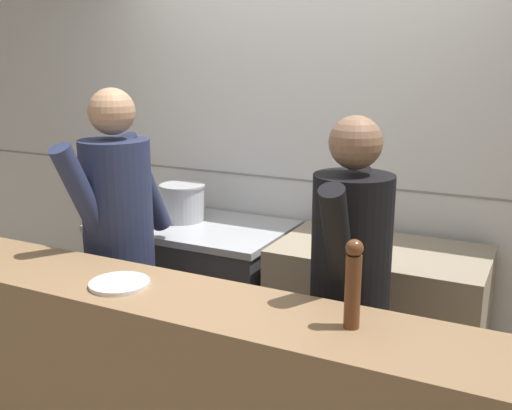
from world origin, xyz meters
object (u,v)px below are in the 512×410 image
mixing_bowl_steel (344,229)px  chef_sous (350,288)px  plated_dish_main (120,284)px  oven_range (195,292)px  chef_head_cook (119,240)px  pepper_mill (353,282)px  stock_pot (183,201)px

mixing_bowl_steel → chef_sous: chef_sous is taller
mixing_bowl_steel → plated_dish_main: (-0.54, -1.24, 0.02)m
mixing_bowl_steel → plated_dish_main: size_ratio=1.13×
oven_range → mixing_bowl_steel: bearing=4.6°
chef_sous → chef_head_cook: bearing=178.1°
pepper_mill → chef_sous: (-0.16, 0.46, -0.22)m
stock_pot → chef_head_cook: bearing=-84.4°
mixing_bowl_steel → stock_pot: bearing=-177.9°
oven_range → stock_pot: size_ratio=4.12×
pepper_mill → chef_sous: size_ratio=0.19×
pepper_mill → mixing_bowl_steel: bearing=109.8°
oven_range → pepper_mill: size_ratio=3.63×
oven_range → plated_dish_main: size_ratio=4.68×
stock_pot → chef_head_cook: 0.70m
plated_dish_main → chef_sous: 0.97m
mixing_bowl_steel → chef_head_cook: (-0.96, -0.73, 0.01)m
stock_pot → chef_head_cook: chef_head_cook is taller
oven_range → chef_sous: 1.44m
stock_pot → mixing_bowl_steel: size_ratio=1.01×
stock_pot → plated_dish_main: 1.29m
oven_range → stock_pot: stock_pot is taller
pepper_mill → chef_head_cook: chef_head_cook is taller
stock_pot → chef_sous: (1.30, -0.68, -0.09)m
chef_sous → oven_range: bearing=149.4°
plated_dish_main → chef_head_cook: (-0.42, 0.51, -0.02)m
stock_pot → pepper_mill: 1.85m
stock_pot → mixing_bowl_steel: (1.03, 0.04, -0.05)m
stock_pot → plated_dish_main: bearing=-68.0°
oven_range → pepper_mill: bearing=-39.1°
mixing_bowl_steel → chef_head_cook: bearing=-142.8°
stock_pot → pepper_mill: (1.45, -1.14, 0.13)m
stock_pot → mixing_bowl_steel: 1.03m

